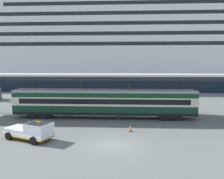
{
  "coord_description": "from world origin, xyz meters",
  "views": [
    {
      "loc": [
        0.89,
        -20.14,
        7.57
      ],
      "look_at": [
        -0.56,
        7.58,
        4.5
      ],
      "focal_mm": 35.3,
      "sensor_mm": 36.0,
      "label": 1
    }
  ],
  "objects_px": {
    "cruise_ship": "(174,48)",
    "traffic_cone_mid": "(130,128)",
    "traffic_cone_near": "(52,124)",
    "service_truck": "(32,131)",
    "train_carriage": "(104,102)",
    "quay_bollard": "(31,124)"
  },
  "relations": [
    {
      "from": "traffic_cone_near",
      "to": "quay_bollard",
      "type": "height_order",
      "value": "quay_bollard"
    },
    {
      "from": "cruise_ship",
      "to": "traffic_cone_mid",
      "type": "xyz_separation_m",
      "value": [
        -15.22,
        -47.86,
        -12.64
      ]
    },
    {
      "from": "service_truck",
      "to": "quay_bollard",
      "type": "relative_size",
      "value": 5.81
    },
    {
      "from": "traffic_cone_mid",
      "to": "quay_bollard",
      "type": "distance_m",
      "value": 11.97
    },
    {
      "from": "cruise_ship",
      "to": "train_carriage",
      "type": "relative_size",
      "value": 5.32
    },
    {
      "from": "cruise_ship",
      "to": "service_truck",
      "type": "distance_m",
      "value": 58.46
    },
    {
      "from": "cruise_ship",
      "to": "service_truck",
      "type": "relative_size",
      "value": 24.47
    },
    {
      "from": "cruise_ship",
      "to": "quay_bollard",
      "type": "relative_size",
      "value": 142.21
    },
    {
      "from": "train_carriage",
      "to": "quay_bollard",
      "type": "xyz_separation_m",
      "value": [
        -8.38,
        -5.64,
        -1.8
      ]
    },
    {
      "from": "cruise_ship",
      "to": "train_carriage",
      "type": "height_order",
      "value": "cruise_ship"
    },
    {
      "from": "train_carriage",
      "to": "quay_bollard",
      "type": "height_order",
      "value": "train_carriage"
    },
    {
      "from": "traffic_cone_near",
      "to": "quay_bollard",
      "type": "distance_m",
      "value": 2.43
    },
    {
      "from": "train_carriage",
      "to": "traffic_cone_mid",
      "type": "bearing_deg",
      "value": -60.39
    },
    {
      "from": "train_carriage",
      "to": "cruise_ship",
      "type": "bearing_deg",
      "value": 65.7
    },
    {
      "from": "traffic_cone_near",
      "to": "traffic_cone_mid",
      "type": "height_order",
      "value": "traffic_cone_mid"
    },
    {
      "from": "service_truck",
      "to": "traffic_cone_mid",
      "type": "bearing_deg",
      "value": 19.02
    },
    {
      "from": "service_truck",
      "to": "traffic_cone_near",
      "type": "relative_size",
      "value": 7.5
    },
    {
      "from": "cruise_ship",
      "to": "traffic_cone_near",
      "type": "height_order",
      "value": "cruise_ship"
    },
    {
      "from": "service_truck",
      "to": "traffic_cone_near",
      "type": "distance_m",
      "value": 5.07
    },
    {
      "from": "cruise_ship",
      "to": "traffic_cone_mid",
      "type": "relative_size",
      "value": 176.38
    },
    {
      "from": "cruise_ship",
      "to": "traffic_cone_near",
      "type": "relative_size",
      "value": 183.43
    },
    {
      "from": "service_truck",
      "to": "quay_bollard",
      "type": "height_order",
      "value": "service_truck"
    }
  ]
}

